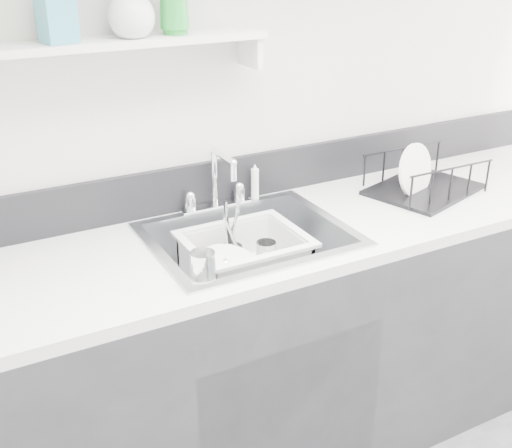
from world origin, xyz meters
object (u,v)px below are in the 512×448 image
counter_run (249,353)px  dish_rack (425,173)px  sink (249,260)px  wash_tub (245,258)px

counter_run → dish_rack: 0.93m
sink → dish_rack: 0.78m
counter_run → wash_tub: counter_run is taller
counter_run → sink: bearing=0.0°
counter_run → sink: 0.37m
sink → dish_rack: (0.77, 0.03, 0.16)m
wash_tub → counter_run: bearing=-76.9°
counter_run → wash_tub: bearing=103.1°
counter_run → wash_tub: size_ratio=8.18×
counter_run → sink: (0.00, 0.00, 0.37)m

